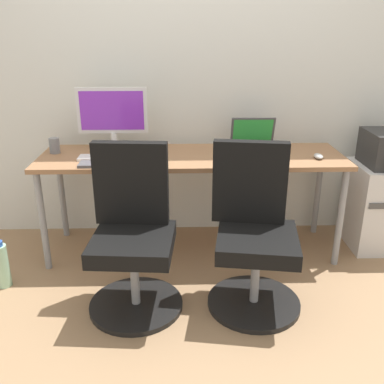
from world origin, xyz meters
The scene contains 15 objects.
ground_plane centered at (0.00, 0.00, 0.00)m, with size 5.28×5.28×0.00m, color #9E7A56.
back_wall centered at (0.00, 0.38, 1.30)m, with size 4.40×0.04×2.60m, color silver.
desk centered at (0.00, 0.00, 0.65)m, with size 2.05×0.59×0.71m.
office_chair_left centered at (-0.35, -0.63, 0.42)m, with size 0.54×0.54×0.94m.
office_chair_right centered at (0.33, -0.63, 0.42)m, with size 0.54×0.54×0.94m.
side_cabinet centered at (1.40, 0.03, 0.31)m, with size 0.47×0.44×0.62m.
water_bottle_on_floor centered at (-1.19, -0.45, 0.15)m, with size 0.09×0.09×0.31m.
desktop_monitor centered at (-0.54, 0.15, 0.96)m, with size 0.48×0.18×0.43m.
open_laptop centered at (0.44, 0.11, 0.77)m, with size 0.31×0.29×0.22m.
keyboard_by_monitor centered at (-0.54, -0.22, 0.72)m, with size 0.34×0.12×0.02m, color #515156.
keyboard_by_laptop centered at (-0.58, -0.07, 0.72)m, with size 0.34×0.12×0.02m, color silver.
mouse_by_monitor centered at (0.43, -0.23, 0.73)m, with size 0.06×0.10×0.03m, color #515156.
mouse_by_laptop centered at (0.83, -0.11, 0.73)m, with size 0.06×0.10×0.03m, color #B7B7B7.
coffee_mug centered at (-0.24, -0.14, 0.76)m, with size 0.08×0.08×0.09m, color teal.
pen_cup centered at (-0.94, 0.07, 0.77)m, with size 0.07×0.07×0.10m, color slate.
Camera 1 is at (-0.08, -2.80, 1.53)m, focal length 40.19 mm.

